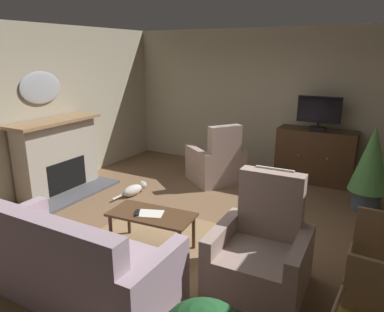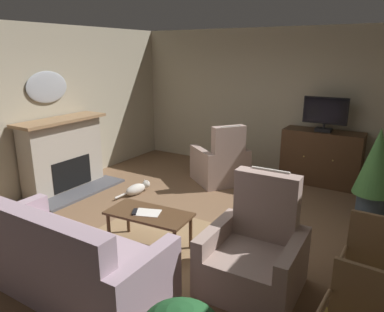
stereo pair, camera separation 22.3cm
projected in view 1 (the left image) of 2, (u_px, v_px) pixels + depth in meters
The scene contains 17 objects.
ground_plane at pixel (188, 227), 5.09m from camera, with size 6.36×6.68×0.04m, color brown.
wall_back at pixel (263, 101), 7.29m from camera, with size 6.36×0.10×2.81m, color #B2A88E.
wall_left at pixel (35, 111), 6.05m from camera, with size 0.10×6.68×2.81m, color #B2A88E.
rug_central at pixel (166, 244), 4.60m from camera, with size 2.01×1.64×0.01m, color #8E704C.
fireplace at pixel (58, 158), 6.20m from camera, with size 0.87×1.65×1.27m.
wall_mirror_oval at pixel (41, 88), 5.98m from camera, with size 0.06×0.81×0.53m, color #B2B7BF.
tv_cabinet at pixel (315, 157), 6.72m from camera, with size 1.38×0.54×0.99m.
television at pixel (319, 112), 6.44m from camera, with size 0.76×0.20×0.61m.
coffee_table at pixel (152, 218), 4.40m from camera, with size 1.08×0.58×0.47m.
tv_remote at pixel (137, 213), 4.37m from camera, with size 0.17×0.05×0.02m, color black.
folded_newspaper at pixel (150, 214), 4.37m from camera, with size 0.30×0.22×0.01m, color silver.
sofa_floral at pixel (72, 265), 3.59m from camera, with size 2.10×0.90×0.96m.
armchair_in_far_corner at pixel (261, 253), 3.74m from camera, with size 0.96×0.91×1.18m.
armchair_beside_cabinet at pixel (217, 164), 6.73m from camera, with size 1.20×1.20×1.14m.
side_chair_tucked_against_wall at pixel (377, 268), 3.16m from camera, with size 0.50×0.43×1.02m.
potted_plant_on_hearth_side at pixel (371, 165), 5.41m from camera, with size 0.58×0.58×1.32m.
cat at pixel (134, 190), 6.17m from camera, with size 0.24×0.71×0.20m.
Camera 1 is at (2.26, -4.01, 2.36)m, focal length 33.88 mm.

